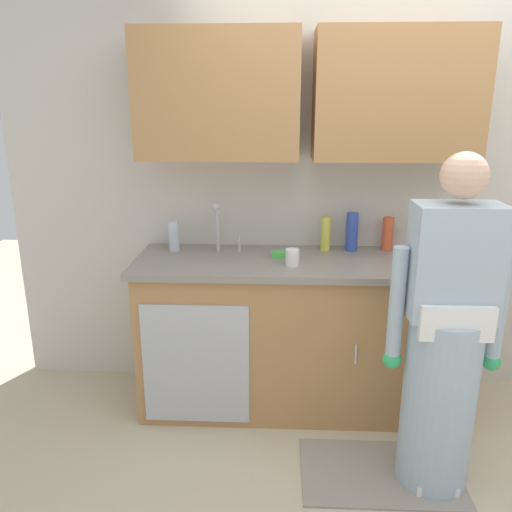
# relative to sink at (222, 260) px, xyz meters

# --- Properties ---
(ground_plane) EXTENTS (9.00, 9.00, 0.00)m
(ground_plane) POSITION_rel_sink_xyz_m (1.03, -0.71, -0.93)
(ground_plane) COLOR beige
(kitchen_wall_with_uppers) EXTENTS (4.80, 0.44, 2.70)m
(kitchen_wall_with_uppers) POSITION_rel_sink_xyz_m (0.89, 0.29, 0.55)
(kitchen_wall_with_uppers) COLOR beige
(kitchen_wall_with_uppers) RESTS_ON ground
(counter_cabinet) EXTENTS (1.90, 0.62, 0.90)m
(counter_cabinet) POSITION_rel_sink_xyz_m (0.47, -0.01, -0.48)
(counter_cabinet) COLOR #B27F4C
(counter_cabinet) RESTS_ON ground
(countertop) EXTENTS (1.96, 0.66, 0.04)m
(countertop) POSITION_rel_sink_xyz_m (0.48, -0.01, -0.01)
(countertop) COLOR gray
(countertop) RESTS_ON counter_cabinet
(sink) EXTENTS (0.50, 0.36, 0.35)m
(sink) POSITION_rel_sink_xyz_m (0.00, 0.00, 0.00)
(sink) COLOR #B7BABF
(sink) RESTS_ON counter_cabinet
(person_at_sink) EXTENTS (0.55, 0.34, 1.62)m
(person_at_sink) POSITION_rel_sink_xyz_m (1.11, -0.68, -0.23)
(person_at_sink) COLOR white
(person_at_sink) RESTS_ON ground
(floor_mat) EXTENTS (0.80, 0.50, 0.01)m
(floor_mat) POSITION_rel_sink_xyz_m (0.86, -0.66, -0.92)
(floor_mat) COLOR gray
(floor_mat) RESTS_ON ground
(bottle_water_tall) EXTENTS (0.06, 0.06, 0.21)m
(bottle_water_tall) POSITION_rel_sink_xyz_m (0.62, 0.19, 0.12)
(bottle_water_tall) COLOR #D8D14C
(bottle_water_tall) RESTS_ON countertop
(bottle_soap) EXTENTS (0.07, 0.07, 0.26)m
(bottle_soap) POSITION_rel_sink_xyz_m (1.30, 0.22, 0.14)
(bottle_soap) COLOR #D8D14C
(bottle_soap) RESTS_ON countertop
(bottle_water_short) EXTENTS (0.07, 0.07, 0.24)m
(bottle_water_short) POSITION_rel_sink_xyz_m (0.78, 0.19, 0.13)
(bottle_water_short) COLOR #334CB2
(bottle_water_short) RESTS_ON countertop
(bottle_cleaner_spray) EXTENTS (0.07, 0.07, 0.18)m
(bottle_cleaner_spray) POSITION_rel_sink_xyz_m (-0.31, 0.14, 0.11)
(bottle_cleaner_spray) COLOR silver
(bottle_cleaner_spray) RESTS_ON countertop
(bottle_dish_liquid) EXTENTS (0.07, 0.07, 0.20)m
(bottle_dish_liquid) POSITION_rel_sink_xyz_m (1.00, 0.22, 0.12)
(bottle_dish_liquid) COLOR #E05933
(bottle_dish_liquid) RESTS_ON countertop
(cup_by_sink) EXTENTS (0.08, 0.08, 0.09)m
(cup_by_sink) POSITION_rel_sink_xyz_m (0.41, -0.13, 0.06)
(cup_by_sink) COLOR white
(cup_by_sink) RESTS_ON countertop
(knife_on_counter) EXTENTS (0.24, 0.04, 0.01)m
(knife_on_counter) POSITION_rel_sink_xyz_m (1.25, -0.11, 0.02)
(knife_on_counter) COLOR silver
(knife_on_counter) RESTS_ON countertop
(sponge) EXTENTS (0.11, 0.07, 0.03)m
(sponge) POSITION_rel_sink_xyz_m (0.34, 0.03, 0.03)
(sponge) COLOR #4CBF4C
(sponge) RESTS_ON countertop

